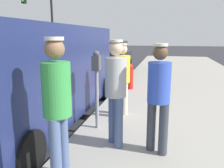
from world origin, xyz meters
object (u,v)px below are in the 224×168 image
(pedestrian_in_gray, at_px, (116,86))
(pedestrian_in_green, at_px, (57,102))
(parked_sedan_ahead, at_px, (109,59))
(fire_hydrant, at_px, (130,77))
(traffic_light_corner, at_px, (41,13))
(pedestrian_in_yellow, at_px, (122,76))
(parking_meter_near, at_px, (97,77))
(pedestrian_in_blue, at_px, (159,92))
(parked_van, at_px, (39,71))

(pedestrian_in_gray, bearing_deg, pedestrian_in_green, -112.82)
(parked_sedan_ahead, distance_m, fire_hydrant, 4.41)
(traffic_light_corner, bearing_deg, parked_sedan_ahead, -34.92)
(pedestrian_in_yellow, xyz_separation_m, parked_sedan_ahead, (-1.97, 6.78, -0.33))
(parking_meter_near, relative_size, fire_hydrant, 1.77)
(pedestrian_in_yellow, height_order, parked_sedan_ahead, pedestrian_in_yellow)
(pedestrian_in_green, bearing_deg, pedestrian_in_blue, 41.34)
(pedestrian_in_gray, bearing_deg, parked_sedan_ahead, 104.56)
(parked_sedan_ahead, bearing_deg, traffic_light_corner, 145.08)
(pedestrian_in_green, bearing_deg, pedestrian_in_yellow, 83.07)
(pedestrian_in_gray, relative_size, pedestrian_in_blue, 1.03)
(traffic_light_corner, bearing_deg, pedestrian_in_yellow, -53.72)
(parking_meter_near, height_order, fire_hydrant, parking_meter_near)
(parking_meter_near, xyz_separation_m, traffic_light_corner, (-7.79, 11.89, 2.34))
(pedestrian_in_yellow, bearing_deg, parking_meter_near, -113.11)
(pedestrian_in_yellow, xyz_separation_m, fire_hydrant, (-0.24, 2.73, -0.51))
(pedestrian_in_green, relative_size, parked_van, 0.34)
(parking_meter_near, xyz_separation_m, parked_van, (-1.50, 0.49, -0.03))
(parking_meter_near, distance_m, traffic_light_corner, 14.41)
(pedestrian_in_blue, xyz_separation_m, parked_sedan_ahead, (-2.81, 8.31, -0.37))
(pedestrian_in_yellow, height_order, parked_van, parked_van)
(pedestrian_in_gray, height_order, fire_hydrant, pedestrian_in_gray)
(parking_meter_near, bearing_deg, pedestrian_in_blue, -31.38)
(parking_meter_near, relative_size, parked_van, 0.29)
(pedestrian_in_green, bearing_deg, parking_meter_near, 91.19)
(traffic_light_corner, xyz_separation_m, fire_hydrant, (7.89, -8.35, -2.95))
(pedestrian_in_green, xyz_separation_m, pedestrian_in_yellow, (0.31, 2.54, -0.10))
(pedestrian_in_blue, bearing_deg, parking_meter_near, 148.62)
(parked_van, bearing_deg, parked_sedan_ahead, 91.03)
(parked_van, height_order, traffic_light_corner, traffic_light_corner)
(pedestrian_in_green, height_order, pedestrian_in_blue, pedestrian_in_green)
(pedestrian_in_gray, distance_m, parked_van, 2.29)
(pedestrian_in_blue, height_order, parked_sedan_ahead, pedestrian_in_blue)
(pedestrian_in_gray, height_order, pedestrian_in_yellow, pedestrian_in_gray)
(pedestrian_in_blue, xyz_separation_m, fire_hydrant, (-1.08, 4.26, -0.55))
(parked_van, relative_size, fire_hydrant, 6.05)
(traffic_light_corner, bearing_deg, pedestrian_in_green, -60.13)
(pedestrian_in_gray, bearing_deg, pedestrian_in_yellow, 96.37)
(parked_sedan_ahead, bearing_deg, fire_hydrant, -66.89)
(parking_meter_near, distance_m, parked_sedan_ahead, 7.78)
(fire_hydrant, bearing_deg, traffic_light_corner, 133.37)
(pedestrian_in_blue, bearing_deg, pedestrian_in_green, -138.66)
(pedestrian_in_gray, bearing_deg, parking_meter_near, 129.11)
(pedestrian_in_gray, distance_m, traffic_light_corner, 15.20)
(parked_van, bearing_deg, pedestrian_in_green, -55.39)
(fire_hydrant, bearing_deg, pedestrian_in_gray, -84.45)
(parking_meter_near, xyz_separation_m, pedestrian_in_green, (0.04, -1.73, -0.00))
(parked_van, xyz_separation_m, fire_hydrant, (1.60, 3.05, -0.59))
(pedestrian_in_gray, relative_size, pedestrian_in_green, 0.97)
(pedestrian_in_gray, relative_size, parked_sedan_ahead, 0.39)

